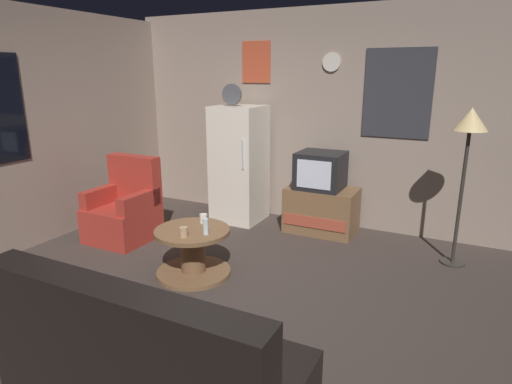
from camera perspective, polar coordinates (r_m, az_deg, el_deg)
name	(u,v)px	position (r m, az deg, el deg)	size (l,w,h in m)	color
ground_plane	(216,302)	(3.85, -5.29, -14.21)	(12.00, 12.00, 0.00)	#3D332D
wall_with_art	(316,119)	(5.60, 7.90, 9.56)	(5.20, 0.12, 2.67)	gray
wall_left_with_window	(3,133)	(5.22, -30.43, 6.76)	(0.12, 5.20, 2.60)	gray
fridge	(239,164)	(5.64, -2.23, 3.71)	(0.60, 0.62, 1.77)	silver
tv_stand	(321,210)	(5.37, 8.62, -2.36)	(0.84, 0.53, 0.55)	brown
crt_tv	(321,170)	(5.25, 8.52, 2.84)	(0.54, 0.51, 0.44)	black
standing_lamp	(469,132)	(4.62, 26.32, 7.10)	(0.32, 0.32, 1.59)	#332D28
coffee_table	(193,252)	(4.25, -8.31, -7.83)	(0.72, 0.72, 0.46)	brown
wine_glass	(206,226)	(4.01, -6.65, -4.53)	(0.05, 0.05, 0.15)	silver
mug_ceramic_white	(204,218)	(4.32, -6.93, -3.48)	(0.08, 0.08, 0.09)	silver
mug_ceramic_tan	(184,232)	(3.99, -9.52, -5.22)	(0.08, 0.08, 0.09)	tan
armchair	(125,211)	(5.31, -16.89, -2.36)	(0.68, 0.68, 0.96)	#A52D23
couch	(150,369)	(2.67, -13.82, -21.69)	(1.70, 0.80, 0.92)	black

